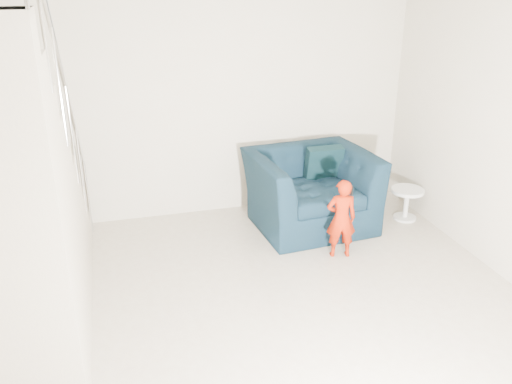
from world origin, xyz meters
TOP-DOWN VIEW (x-y plane):
  - floor at (0.00, 0.00)m, footprint 5.50×5.50m
  - ceiling at (0.00, 0.00)m, footprint 5.50×5.50m
  - back_wall at (0.00, 2.75)m, footprint 5.00×0.00m
  - armchair at (1.05, 2.02)m, footprint 1.47×1.32m
  - toddler at (1.09, 1.21)m, footprint 0.36×0.27m
  - side_table at (2.25, 1.84)m, footprint 0.40×0.40m
  - staircase at (-2.00, 0.55)m, footprint 1.02×3.03m
  - cushion at (1.29, 2.22)m, footprint 0.45×0.21m
  - throw at (0.48, 2.08)m, footprint 0.05×0.53m
  - phone at (1.17, 1.19)m, footprint 0.02×0.05m

SIDE VIEW (x-z plane):
  - floor at x=0.00m, z-range 0.00..0.00m
  - side_table at x=2.25m, z-range 0.07..0.47m
  - toddler at x=1.09m, z-range 0.00..0.88m
  - armchair at x=1.05m, z-range 0.00..0.90m
  - throw at x=0.48m, z-range 0.27..0.86m
  - cushion at x=1.29m, z-range 0.47..0.91m
  - phone at x=1.17m, z-range 0.71..0.81m
  - staircase at x=-2.00m, z-range -0.86..2.76m
  - back_wall at x=0.00m, z-range -1.15..3.85m
  - ceiling at x=0.00m, z-range 2.70..2.70m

